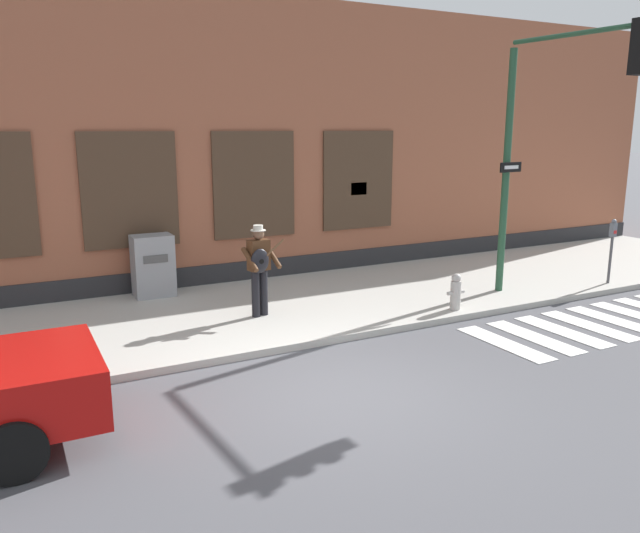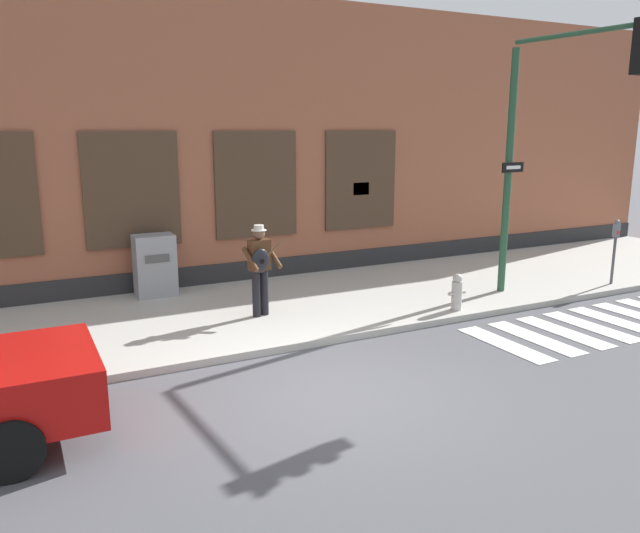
{
  "view_description": "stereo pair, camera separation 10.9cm",
  "coord_description": "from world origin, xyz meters",
  "px_view_note": "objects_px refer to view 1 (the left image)",
  "views": [
    {
      "loc": [
        -3.83,
        -6.78,
        3.49
      ],
      "look_at": [
        0.83,
        2.07,
        1.27
      ],
      "focal_mm": 35.0,
      "sensor_mm": 36.0,
      "label": 1
    },
    {
      "loc": [
        -3.73,
        -6.83,
        3.49
      ],
      "look_at": [
        0.83,
        2.07,
        1.27
      ],
      "focal_mm": 35.0,
      "sensor_mm": 36.0,
      "label": 2
    }
  ],
  "objects_px": {
    "busker": "(259,265)",
    "traffic_light": "(557,119)",
    "utility_box": "(153,266)",
    "parking_meter": "(612,241)",
    "fire_hydrant": "(456,292)"
  },
  "relations": [
    {
      "from": "parking_meter",
      "to": "utility_box",
      "type": "height_order",
      "value": "parking_meter"
    },
    {
      "from": "utility_box",
      "to": "fire_hydrant",
      "type": "distance_m",
      "value": 6.07
    },
    {
      "from": "busker",
      "to": "parking_meter",
      "type": "height_order",
      "value": "busker"
    },
    {
      "from": "fire_hydrant",
      "to": "traffic_light",
      "type": "bearing_deg",
      "value": -13.01
    },
    {
      "from": "parking_meter",
      "to": "utility_box",
      "type": "xyz_separation_m",
      "value": [
        -9.21,
        3.61,
        -0.31
      ]
    },
    {
      "from": "traffic_light",
      "to": "parking_meter",
      "type": "relative_size",
      "value": 3.55
    },
    {
      "from": "utility_box",
      "to": "traffic_light",
      "type": "bearing_deg",
      "value": -31.44
    },
    {
      "from": "busker",
      "to": "fire_hydrant",
      "type": "distance_m",
      "value": 3.74
    },
    {
      "from": "traffic_light",
      "to": "utility_box",
      "type": "bearing_deg",
      "value": 148.56
    },
    {
      "from": "utility_box",
      "to": "parking_meter",
      "type": "bearing_deg",
      "value": -21.43
    },
    {
      "from": "traffic_light",
      "to": "parking_meter",
      "type": "distance_m",
      "value": 3.65
    },
    {
      "from": "busker",
      "to": "traffic_light",
      "type": "height_order",
      "value": "traffic_light"
    },
    {
      "from": "busker",
      "to": "traffic_light",
      "type": "bearing_deg",
      "value": -18.25
    },
    {
      "from": "parking_meter",
      "to": "utility_box",
      "type": "bearing_deg",
      "value": 158.57
    },
    {
      "from": "traffic_light",
      "to": "fire_hydrant",
      "type": "relative_size",
      "value": 7.28
    }
  ]
}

